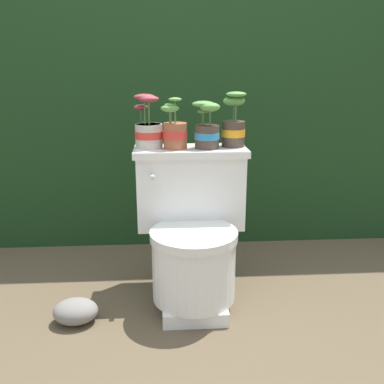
# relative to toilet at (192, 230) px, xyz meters

# --- Properties ---
(ground_plane) EXTENTS (12.00, 12.00, 0.00)m
(ground_plane) POSITION_rel_toilet_xyz_m (-0.07, -0.12, -0.33)
(ground_plane) COLOR brown
(hedge_backdrop) EXTENTS (3.48, 0.93, 1.79)m
(hedge_backdrop) POSITION_rel_toilet_xyz_m (-0.07, 1.08, 0.57)
(hedge_backdrop) COLOR #193819
(hedge_backdrop) RESTS_ON ground
(toilet) EXTENTS (0.50, 0.52, 0.66)m
(toilet) POSITION_rel_toilet_xyz_m (0.00, 0.00, 0.00)
(toilet) COLOR white
(toilet) RESTS_ON ground
(potted_plant_left) EXTENTS (0.12, 0.12, 0.23)m
(potted_plant_left) POSITION_rel_toilet_xyz_m (-0.18, 0.13, 0.42)
(potted_plant_left) COLOR beige
(potted_plant_left) RESTS_ON toilet
(potted_plant_midleft) EXTENTS (0.11, 0.11, 0.22)m
(potted_plant_midleft) POSITION_rel_toilet_xyz_m (-0.07, 0.11, 0.41)
(potted_plant_midleft) COLOR #9E5638
(potted_plant_midleft) RESTS_ON toilet
(potted_plant_middle) EXTENTS (0.12, 0.11, 0.20)m
(potted_plant_middle) POSITION_rel_toilet_xyz_m (0.07, 0.11, 0.42)
(potted_plant_middle) COLOR #47382D
(potted_plant_middle) RESTS_ON toilet
(potted_plant_midright) EXTENTS (0.11, 0.11, 0.24)m
(potted_plant_midright) POSITION_rel_toilet_xyz_m (0.19, 0.15, 0.43)
(potted_plant_midright) COLOR #47382D
(potted_plant_midright) RESTS_ON toilet
(garden_stone) EXTENTS (0.18, 0.14, 0.10)m
(garden_stone) POSITION_rel_toilet_xyz_m (-0.49, -0.17, -0.28)
(garden_stone) COLOR gray
(garden_stone) RESTS_ON ground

